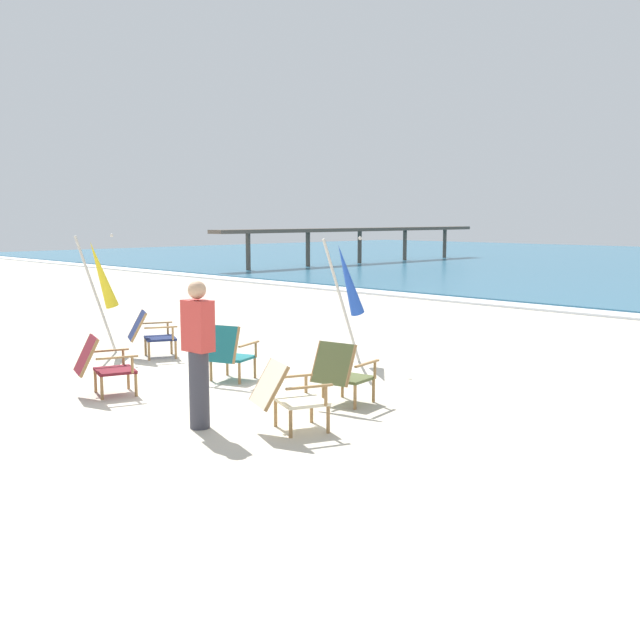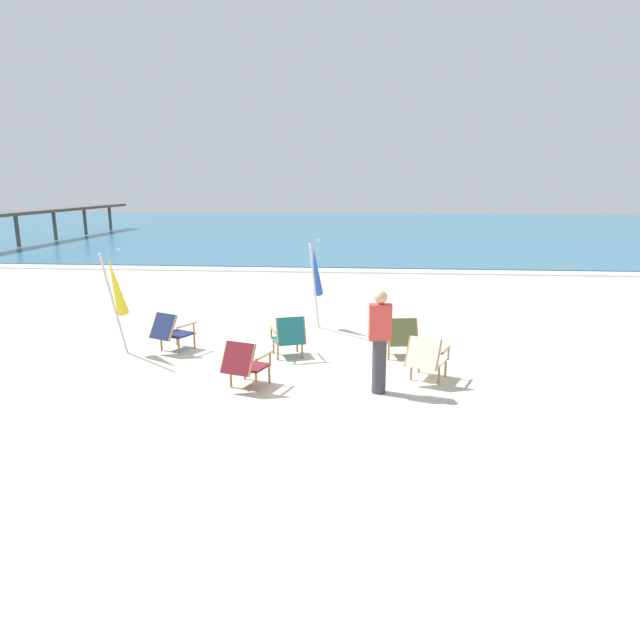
% 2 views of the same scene
% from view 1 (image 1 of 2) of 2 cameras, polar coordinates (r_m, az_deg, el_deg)
% --- Properties ---
extents(ground_plane, '(80.00, 80.00, 0.00)m').
position_cam_1_polar(ground_plane, '(10.85, -8.80, -4.53)').
color(ground_plane, beige).
extents(surf_band, '(80.00, 1.10, 0.06)m').
position_cam_1_polar(surf_band, '(19.54, 18.71, 0.72)').
color(surf_band, white).
rests_on(surf_band, ground).
extents(beach_chair_front_left, '(0.84, 0.92, 0.79)m').
position_cam_1_polar(beach_chair_front_left, '(12.63, -12.84, -0.93)').
color(beach_chair_front_left, '#19234C').
rests_on(beach_chair_front_left, ground).
extents(beach_chair_front_right, '(0.69, 0.80, 0.80)m').
position_cam_1_polar(beach_chair_front_right, '(9.19, 1.66, -3.95)').
color(beach_chair_front_right, '#515B33').
rests_on(beach_chair_front_right, ground).
extents(beach_chair_mid_center, '(0.77, 0.83, 0.82)m').
position_cam_1_polar(beach_chair_mid_center, '(10.61, -7.08, -2.40)').
color(beach_chair_mid_center, '#196066').
rests_on(beach_chair_mid_center, ground).
extents(beach_chair_back_right, '(0.82, 0.92, 0.78)m').
position_cam_1_polar(beach_chair_back_right, '(8.10, -2.55, -5.62)').
color(beach_chair_back_right, beige).
rests_on(beach_chair_back_right, ground).
extents(beach_chair_far_center, '(0.78, 0.88, 0.79)m').
position_cam_1_polar(beach_chair_far_center, '(10.11, -16.28, -3.20)').
color(beach_chair_far_center, maroon).
rests_on(beach_chair_far_center, ground).
extents(umbrella_furled_yellow, '(0.29, 0.73, 2.04)m').
position_cam_1_polar(umbrella_furled_yellow, '(13.09, -16.34, 3.25)').
color(umbrella_furled_yellow, '#B7B2A8').
rests_on(umbrella_furled_yellow, ground).
extents(umbrella_furled_blue, '(0.33, 0.80, 2.02)m').
position_cam_1_polar(umbrella_furled_blue, '(11.73, 2.13, 2.98)').
color(umbrella_furled_blue, '#B7B2A8').
rests_on(umbrella_furled_blue, ground).
extents(person_near_chairs, '(0.36, 0.23, 1.63)m').
position_cam_1_polar(person_near_chairs, '(8.25, -9.25, -2.50)').
color(person_near_chairs, '#383842').
rests_on(person_near_chairs, ground).
extents(pier_distant, '(0.90, 17.47, 1.80)m').
position_cam_1_polar(pier_distant, '(36.50, 3.05, 6.74)').
color(pier_distant, brown).
rests_on(pier_distant, ground).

